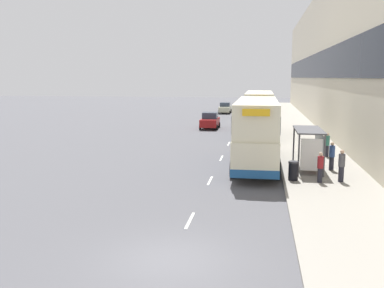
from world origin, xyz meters
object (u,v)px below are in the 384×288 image
object	(u,v)px
car_0	(210,121)
litter_bin	(293,171)
double_decker_bus_ahead	(259,113)
pedestrian_2	(342,165)
double_decker_bus_near	(257,131)
car_1	(225,108)
pedestrian_1	(320,167)
bus_shelter	(312,142)
pedestrian_3	(332,156)
pedestrian_at_shelter	(327,145)

from	to	relation	value
car_0	litter_bin	world-z (taller)	car_0
double_decker_bus_ahead	pedestrian_2	world-z (taller)	double_decker_bus_ahead
double_decker_bus_near	pedestrian_2	size ratio (longest dim) A/B	6.38
car_1	pedestrian_1	size ratio (longest dim) A/B	2.76
double_decker_bus_near	pedestrian_1	xyz separation A→B (m)	(3.45, -4.38, -1.31)
car_1	pedestrian_2	distance (m)	46.34
double_decker_bus_near	car_1	bearing A→B (deg)	97.64
bus_shelter	pedestrian_2	bearing A→B (deg)	-63.83
double_decker_bus_ahead	pedestrian_2	size ratio (longest dim) A/B	6.43
double_decker_bus_near	pedestrian_3	distance (m)	4.84
car_0	pedestrian_1	distance (m)	26.10
double_decker_bus_near	car_1	size ratio (longest dim) A/B	2.48
car_0	bus_shelter	bearing A→B (deg)	112.05
pedestrian_2	double_decker_bus_ahead	bearing A→B (deg)	103.76
car_0	pedestrian_at_shelter	world-z (taller)	pedestrian_at_shelter
double_decker_bus_near	litter_bin	bearing A→B (deg)	-62.98
double_decker_bus_ahead	pedestrian_3	xyz separation A→B (m)	(4.52, -15.74, -1.26)
double_decker_bus_near	car_1	distance (m)	41.58
car_0	double_decker_bus_near	bearing A→B (deg)	105.07
pedestrian_3	pedestrian_at_shelter	bearing A→B (deg)	85.31
pedestrian_1	litter_bin	world-z (taller)	pedestrian_1
car_0	pedestrian_2	bearing A→B (deg)	112.52
double_decker_bus_ahead	pedestrian_at_shelter	size ratio (longest dim) A/B	6.58
pedestrian_at_shelter	car_0	bearing A→B (deg)	121.78
double_decker_bus_ahead	car_0	bearing A→B (deg)	134.61
car_0	pedestrian_3	distance (m)	23.49
double_decker_bus_ahead	pedestrian_3	size ratio (longest dim) A/B	6.53
double_decker_bus_near	car_0	size ratio (longest dim) A/B	2.69
pedestrian_2	double_decker_bus_near	bearing A→B (deg)	138.76
pedestrian_2	pedestrian_3	size ratio (longest dim) A/B	1.01
pedestrian_1	double_decker_bus_near	bearing A→B (deg)	128.24
car_1	litter_bin	distance (m)	45.89
pedestrian_3	pedestrian_1	bearing A→B (deg)	-108.45
litter_bin	pedestrian_2	bearing A→B (deg)	0.82
bus_shelter	pedestrian_2	size ratio (longest dim) A/B	2.39
double_decker_bus_ahead	pedestrian_at_shelter	xyz separation A→B (m)	(4.89, -11.17, -1.27)
double_decker_bus_ahead	pedestrian_at_shelter	distance (m)	12.26
double_decker_bus_near	double_decker_bus_ahead	world-z (taller)	same
bus_shelter	pedestrian_2	distance (m)	3.07
pedestrian_2	car_1	bearing A→B (deg)	102.62
pedestrian_1	pedestrian_3	bearing A→B (deg)	71.55
pedestrian_3	car_0	bearing A→B (deg)	115.12
double_decker_bus_near	pedestrian_2	world-z (taller)	double_decker_bus_near
car_0	pedestrian_3	world-z (taller)	pedestrian_3
bus_shelter	car_1	xyz separation A→B (m)	(-8.82, 42.57, -1.02)
pedestrian_at_shelter	litter_bin	xyz separation A→B (m)	(-2.84, -7.53, -0.35)
car_0	pedestrian_1	size ratio (longest dim) A/B	2.54
bus_shelter	pedestrian_2	xyz separation A→B (m)	(1.30, -2.65, -0.84)
car_0	litter_bin	size ratio (longest dim) A/B	3.97
pedestrian_at_shelter	pedestrian_3	size ratio (longest dim) A/B	0.99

